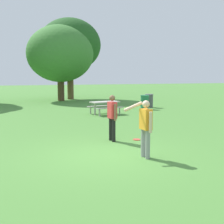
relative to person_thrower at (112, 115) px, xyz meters
The scene contains 9 objects.
ground_plane 2.11m from the person_thrower, 112.50° to the right, with size 120.00×120.00×0.00m, color #4C8438.
person_thrower is the anchor object (origin of this frame).
person_catcher 2.36m from the person_thrower, 85.36° to the right, with size 0.71×0.61×1.64m.
frisbee 1.30m from the person_thrower, ahead, with size 0.27×0.27×0.03m, color #E04733.
picnic_table_near 7.20m from the person_thrower, 74.81° to the left, with size 1.94×1.72×0.77m.
trash_can_beside_table 10.15m from the person_thrower, 58.70° to the left, with size 0.59×0.59×0.96m.
trash_can_further_along 11.31m from the person_thrower, 57.79° to the left, with size 0.59×0.59×0.96m.
tree_slender_mid 17.52m from the person_thrower, 86.92° to the left, with size 5.91×5.91×6.70m.
tree_back_left 19.01m from the person_thrower, 83.71° to the left, with size 5.80×5.80×7.56m.
Camera 1 is at (-2.64, -8.21, 2.36)m, focal length 48.19 mm.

